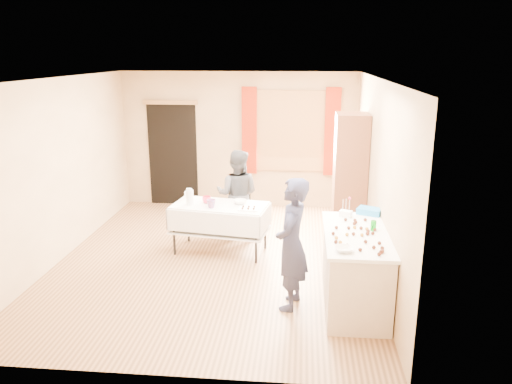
# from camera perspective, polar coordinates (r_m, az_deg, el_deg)

# --- Properties ---
(floor) EXTENTS (4.50, 5.50, 0.02)m
(floor) POSITION_cam_1_polar(r_m,az_deg,el_deg) (7.42, -4.66, -7.76)
(floor) COLOR #9E7047
(floor) RESTS_ON ground
(ceiling) EXTENTS (4.50, 5.50, 0.02)m
(ceiling) POSITION_cam_1_polar(r_m,az_deg,el_deg) (6.82, -5.15, 12.88)
(ceiling) COLOR white
(ceiling) RESTS_ON floor
(wall_back) EXTENTS (4.50, 0.02, 2.60)m
(wall_back) POSITION_cam_1_polar(r_m,az_deg,el_deg) (9.68, -2.01, 5.93)
(wall_back) COLOR tan
(wall_back) RESTS_ON floor
(wall_front) EXTENTS (4.50, 0.02, 2.60)m
(wall_front) POSITION_cam_1_polar(r_m,az_deg,el_deg) (4.44, -11.19, -6.23)
(wall_front) COLOR tan
(wall_front) RESTS_ON floor
(wall_left) EXTENTS (0.02, 5.50, 2.60)m
(wall_left) POSITION_cam_1_polar(r_m,az_deg,el_deg) (7.73, -21.62, 2.34)
(wall_left) COLOR tan
(wall_left) RESTS_ON floor
(wall_right) EXTENTS (0.02, 5.50, 2.60)m
(wall_right) POSITION_cam_1_polar(r_m,az_deg,el_deg) (6.97, 13.72, 1.66)
(wall_right) COLOR tan
(wall_right) RESTS_ON floor
(window_frame) EXTENTS (1.32, 0.06, 1.52)m
(window_frame) POSITION_cam_1_polar(r_m,az_deg,el_deg) (9.53, 3.96, 6.97)
(window_frame) COLOR olive
(window_frame) RESTS_ON wall_back
(window_pane) EXTENTS (1.20, 0.02, 1.40)m
(window_pane) POSITION_cam_1_polar(r_m,az_deg,el_deg) (9.52, 3.96, 6.95)
(window_pane) COLOR white
(window_pane) RESTS_ON wall_back
(curtain_left) EXTENTS (0.28, 0.06, 1.65)m
(curtain_left) POSITION_cam_1_polar(r_m,az_deg,el_deg) (9.54, -0.77, 7.00)
(curtain_left) COLOR maroon
(curtain_left) RESTS_ON wall_back
(curtain_right) EXTENTS (0.28, 0.06, 1.65)m
(curtain_right) POSITION_cam_1_polar(r_m,az_deg,el_deg) (9.50, 8.70, 6.79)
(curtain_right) COLOR maroon
(curtain_right) RESTS_ON wall_back
(doorway) EXTENTS (0.95, 0.04, 2.00)m
(doorway) POSITION_cam_1_polar(r_m,az_deg,el_deg) (9.96, -9.48, 4.24)
(doorway) COLOR black
(doorway) RESTS_ON floor
(door_lintel) EXTENTS (1.05, 0.06, 0.08)m
(door_lintel) POSITION_cam_1_polar(r_m,az_deg,el_deg) (9.78, -9.79, 10.07)
(door_lintel) COLOR olive
(door_lintel) RESTS_ON wall_back
(cabinet) EXTENTS (0.50, 0.60, 2.04)m
(cabinet) POSITION_cam_1_polar(r_m,az_deg,el_deg) (8.02, 10.66, 1.57)
(cabinet) COLOR brown
(cabinet) RESTS_ON floor
(counter) EXTENTS (0.75, 1.58, 0.91)m
(counter) POSITION_cam_1_polar(r_m,az_deg,el_deg) (6.11, 11.23, -8.63)
(counter) COLOR #C1B19E
(counter) RESTS_ON floor
(party_table) EXTENTS (1.52, 0.94, 0.75)m
(party_table) POSITION_cam_1_polar(r_m,az_deg,el_deg) (7.54, -4.12, -3.64)
(party_table) COLOR black
(party_table) RESTS_ON floor
(chair) EXTENTS (0.48, 0.48, 0.92)m
(chair) POSITION_cam_1_polar(r_m,az_deg,el_deg) (8.52, -1.69, -2.53)
(chair) COLOR black
(chair) RESTS_ON floor
(girl) EXTENTS (0.71, 0.58, 1.58)m
(girl) POSITION_cam_1_polar(r_m,az_deg,el_deg) (5.82, 4.10, -5.97)
(girl) COLOR #1F213D
(girl) RESTS_ON floor
(woman) EXTENTS (0.83, 0.70, 1.46)m
(woman) POSITION_cam_1_polar(r_m,az_deg,el_deg) (8.04, -2.15, -0.28)
(woman) COLOR black
(woman) RESTS_ON floor
(soda_can) EXTENTS (0.08, 0.08, 0.12)m
(soda_can) POSITION_cam_1_polar(r_m,az_deg,el_deg) (6.03, 13.27, -3.76)
(soda_can) COLOR #0C8E15
(soda_can) RESTS_ON counter
(mixing_bowl) EXTENTS (0.24, 0.24, 0.05)m
(mixing_bowl) POSITION_cam_1_polar(r_m,az_deg,el_deg) (5.37, 10.02, -6.45)
(mixing_bowl) COLOR white
(mixing_bowl) RESTS_ON counter
(foam_block) EXTENTS (0.18, 0.15, 0.08)m
(foam_block) POSITION_cam_1_polar(r_m,az_deg,el_deg) (6.47, 10.21, -2.45)
(foam_block) COLOR white
(foam_block) RESTS_ON counter
(blue_basket) EXTENTS (0.35, 0.30, 0.08)m
(blue_basket) POSITION_cam_1_polar(r_m,az_deg,el_deg) (6.63, 12.84, -2.15)
(blue_basket) COLOR #207FCC
(blue_basket) RESTS_ON counter
(pitcher) EXTENTS (0.14, 0.14, 0.22)m
(pitcher) POSITION_cam_1_polar(r_m,az_deg,el_deg) (7.47, -7.57, -0.60)
(pitcher) COLOR silver
(pitcher) RESTS_ON party_table
(cup_red) EXTENTS (0.24, 0.24, 0.10)m
(cup_red) POSITION_cam_1_polar(r_m,az_deg,el_deg) (7.53, -5.65, -0.87)
(cup_red) COLOR #E22948
(cup_red) RESTS_ON party_table
(cup_rainbow) EXTENTS (0.16, 0.16, 0.12)m
(cup_rainbow) POSITION_cam_1_polar(r_m,az_deg,el_deg) (7.29, -5.15, -1.34)
(cup_rainbow) COLOR red
(cup_rainbow) RESTS_ON party_table
(small_bowl) EXTENTS (0.33, 0.33, 0.06)m
(small_bowl) POSITION_cam_1_polar(r_m,az_deg,el_deg) (7.46, -1.83, -1.13)
(small_bowl) COLOR white
(small_bowl) RESTS_ON party_table
(pastry_tray) EXTENTS (0.29, 0.21, 0.02)m
(pastry_tray) POSITION_cam_1_polar(r_m,az_deg,el_deg) (7.18, -0.87, -1.97)
(pastry_tray) COLOR white
(pastry_tray) RESTS_ON party_table
(bottle) EXTENTS (0.08, 0.08, 0.16)m
(bottle) POSITION_cam_1_polar(r_m,az_deg,el_deg) (7.81, -7.89, -0.13)
(bottle) COLOR white
(bottle) RESTS_ON party_table
(cake_balls) EXTENTS (0.54, 1.14, 0.04)m
(cake_balls) POSITION_cam_1_polar(r_m,az_deg,el_deg) (5.81, 11.82, -4.86)
(cake_balls) COLOR #3F2314
(cake_balls) RESTS_ON counter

